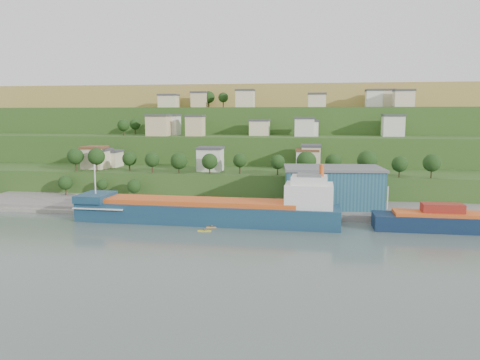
% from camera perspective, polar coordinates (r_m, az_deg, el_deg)
% --- Properties ---
extents(ground, '(500.00, 500.00, 0.00)m').
position_cam_1_polar(ground, '(129.72, -3.04, -6.05)').
color(ground, '#495853').
rests_on(ground, ground).
extents(quay, '(220.00, 26.00, 4.00)m').
position_cam_1_polar(quay, '(154.53, 6.40, -3.81)').
color(quay, slate).
rests_on(quay, ground).
extents(pebble_beach, '(40.00, 18.00, 2.40)m').
position_cam_1_polar(pebble_beach, '(169.10, -20.04, -3.23)').
color(pebble_beach, slate).
rests_on(pebble_beach, ground).
extents(hillside, '(360.00, 211.03, 96.00)m').
position_cam_1_polar(hillside, '(294.73, 3.64, 1.83)').
color(hillside, '#284719').
rests_on(hillside, ground).
extents(cargo_ship_near, '(77.58, 13.99, 19.88)m').
position_cam_1_polar(cargo_ship_near, '(137.22, -3.12, -3.92)').
color(cargo_ship_near, '#132D49').
rests_on(cargo_ship_near, ground).
extents(warehouse, '(32.50, 21.56, 12.80)m').
position_cam_1_polar(warehouse, '(153.82, 11.22, -0.78)').
color(warehouse, navy).
rests_on(warehouse, quay).
extents(caravan, '(7.18, 4.05, 3.16)m').
position_cam_1_polar(caravan, '(167.75, -18.27, -2.27)').
color(caravan, silver).
rests_on(caravan, pebble_beach).
extents(dinghy, '(4.04, 1.98, 0.77)m').
position_cam_1_polar(dinghy, '(162.40, -18.20, -3.02)').
color(dinghy, silver).
rests_on(dinghy, pebble_beach).
extents(kayak_orange, '(3.23, 1.31, 0.80)m').
position_cam_1_polar(kayak_orange, '(131.85, -3.47, -5.72)').
color(kayak_orange, orange).
rests_on(kayak_orange, ground).
extents(kayak_yellow, '(3.71, 0.96, 0.92)m').
position_cam_1_polar(kayak_yellow, '(127.82, -4.36, -6.15)').
color(kayak_yellow, gold).
rests_on(kayak_yellow, ground).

